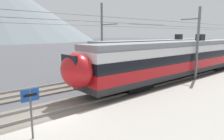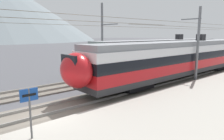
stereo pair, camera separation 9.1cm
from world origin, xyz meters
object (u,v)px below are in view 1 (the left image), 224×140
object	(u,v)px
catenary_mast_mid	(196,43)
catenary_mast_far_side	(103,38)
platform_sign	(30,102)
train_near_platform	(179,58)
train_far_track	(161,53)

from	to	relation	value
catenary_mast_mid	catenary_mast_far_side	size ratio (longest dim) A/B	1.00
platform_sign	train_near_platform	bearing A→B (deg)	11.21
train_far_track	catenary_mast_far_side	distance (m)	8.30
catenary_mast_mid	platform_sign	bearing A→B (deg)	-174.39
train_far_track	catenary_mast_mid	size ratio (longest dim) A/B	0.48
train_near_platform	platform_sign	xyz separation A→B (m)	(-15.85, -3.14, -0.34)
train_near_platform	catenary_mast_far_side	xyz separation A→B (m)	(-4.24, 6.92, 1.88)
train_near_platform	catenary_mast_mid	world-z (taller)	catenary_mast_mid
train_near_platform	train_far_track	world-z (taller)	same
train_near_platform	train_far_track	xyz separation A→B (m)	(3.54, 4.72, -0.00)
catenary_mast_far_side	train_far_track	bearing A→B (deg)	-15.80
train_far_track	catenary_mast_mid	xyz separation A→B (m)	(-3.32, -6.29, 1.54)
platform_sign	train_far_track	bearing A→B (deg)	22.08
train_near_platform	train_far_track	bearing A→B (deg)	53.18
catenary_mast_far_side	platform_sign	xyz separation A→B (m)	(-11.61, -10.06, -2.23)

